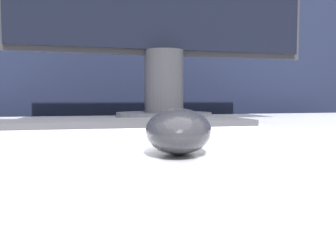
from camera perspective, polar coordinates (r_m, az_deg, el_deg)
name	(u,v)px	position (r m, az deg, el deg)	size (l,w,h in m)	color
partition_panel	(107,133)	(1.32, -8.83, -0.94)	(5.00, 0.03, 1.39)	black
computer_mouse_near	(178,131)	(0.37, 1.52, -0.69)	(0.09, 0.13, 0.04)	#232328
keyboard	(96,130)	(0.51, -10.35, -0.52)	(0.44, 0.13, 0.02)	white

